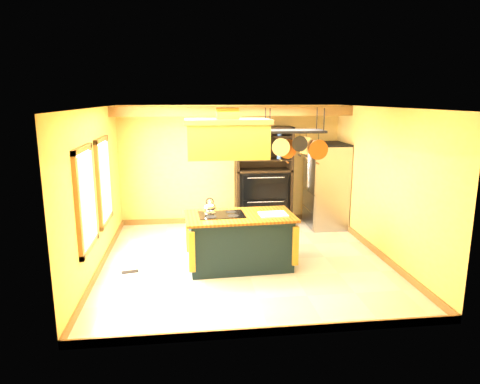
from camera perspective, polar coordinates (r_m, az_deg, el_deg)
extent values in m
plane|color=beige|center=(7.76, 0.62, -9.15)|extent=(5.00, 5.00, 0.00)
plane|color=white|center=(7.22, 0.67, 11.19)|extent=(5.00, 5.00, 0.00)
cube|color=#E4AB53|center=(9.82, -1.26, 3.63)|extent=(5.00, 0.02, 2.70)
cube|color=#E4AB53|center=(4.98, 4.39, -5.25)|extent=(5.00, 0.02, 2.70)
cube|color=#E4AB53|center=(7.48, -18.72, 0.14)|extent=(0.02, 5.00, 2.70)
cube|color=#E4AB53|center=(8.08, 18.51, 1.04)|extent=(0.02, 5.00, 2.70)
cube|color=olive|center=(8.91, -0.79, 10.74)|extent=(5.00, 0.15, 0.20)
cube|color=olive|center=(6.70, -19.86, -0.90)|extent=(0.06, 1.06, 1.56)
cube|color=white|center=(6.69, -19.65, -0.89)|extent=(0.02, 0.85, 1.34)
cube|color=olive|center=(8.04, -17.69, 1.40)|extent=(0.06, 1.06, 1.56)
cube|color=white|center=(8.03, -17.51, 1.41)|extent=(0.02, 0.85, 1.34)
cube|color=black|center=(7.39, -0.03, -6.66)|extent=(1.73, 1.00, 0.88)
cube|color=brown|center=(7.25, -0.04, -3.23)|extent=(1.89, 1.11, 0.04)
cube|color=black|center=(7.25, -2.50, -3.03)|extent=(0.79, 0.57, 0.01)
ellipsoid|color=silver|center=(7.32, -4.05, -2.05)|extent=(0.20, 0.20, 0.16)
cube|color=white|center=(7.28, 4.45, -2.96)|extent=(0.48, 0.38, 0.02)
cube|color=#A8872A|center=(6.99, -1.68, 6.82)|extent=(1.30, 0.70, 0.55)
cube|color=olive|center=(6.97, -1.69, 9.39)|extent=(1.38, 0.78, 0.08)
cube|color=#A8872A|center=(6.96, -1.70, 10.10)|extent=(0.35, 0.35, 0.25)
cube|color=black|center=(7.16, 7.20, 8.05)|extent=(0.98, 0.49, 0.04)
cylinder|color=black|center=(6.86, 4.02, 9.51)|extent=(0.02, 0.02, 0.38)
cylinder|color=black|center=(7.45, 10.22, 9.58)|extent=(0.02, 0.02, 0.38)
cylinder|color=black|center=(7.19, 3.91, 6.54)|extent=(0.26, 0.04, 0.26)
cylinder|color=silver|center=(7.04, 5.47, 5.97)|extent=(0.29, 0.04, 0.29)
cylinder|color=#A25A28|center=(7.27, 6.35, 5.76)|extent=(0.33, 0.04, 0.33)
cylinder|color=black|center=(7.10, 7.97, 6.37)|extent=(0.26, 0.04, 0.26)
cylinder|color=silver|center=(7.34, 8.76, 6.15)|extent=(0.29, 0.04, 0.29)
cylinder|color=#A25A28|center=(7.20, 10.37, 5.57)|extent=(0.33, 0.04, 0.33)
cube|color=#989AA0|center=(9.74, 11.46, 0.76)|extent=(0.77, 0.94, 1.85)
cube|color=#989AA0|center=(9.33, 9.68, 2.86)|extent=(0.03, 0.45, 1.00)
cube|color=#989AA0|center=(9.78, 8.91, 3.33)|extent=(0.03, 0.45, 1.00)
cube|color=#989AA0|center=(9.74, 9.10, -2.16)|extent=(0.03, 0.91, 0.78)
cube|color=black|center=(9.96, 11.24, -4.27)|extent=(0.73, 0.90, 0.06)
cube|color=black|center=(9.90, 2.91, 2.33)|extent=(1.26, 0.06, 2.24)
cube|color=black|center=(9.59, -0.40, 2.01)|extent=(0.06, 0.53, 2.24)
cube|color=black|center=(9.79, 6.62, 2.15)|extent=(0.06, 0.53, 2.24)
cube|color=black|center=(9.65, 3.16, 2.94)|extent=(1.26, 0.53, 0.05)
cube|color=black|center=(9.79, 3.09, -0.51)|extent=(1.14, 0.43, 1.20)
cube|color=black|center=(9.43, 3.43, 0.61)|extent=(0.99, 0.04, 0.53)
cube|color=black|center=(9.56, 3.39, -2.53)|extent=(0.99, 0.04, 0.49)
cube|color=black|center=(9.61, 3.18, 4.36)|extent=(1.14, 0.47, 0.02)
cube|color=black|center=(9.57, 3.19, 5.92)|extent=(1.14, 0.47, 0.02)
cube|color=black|center=(9.55, 3.21, 7.43)|extent=(1.14, 0.47, 0.03)
cylinder|color=white|center=(9.50, 1.38, 4.59)|extent=(0.22, 0.22, 0.07)
cylinder|color=#4674C4|center=(9.58, 5.27, 6.49)|extent=(0.10, 0.10, 0.17)
cube|color=black|center=(7.53, -14.46, -10.26)|extent=(0.30, 0.17, 0.01)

